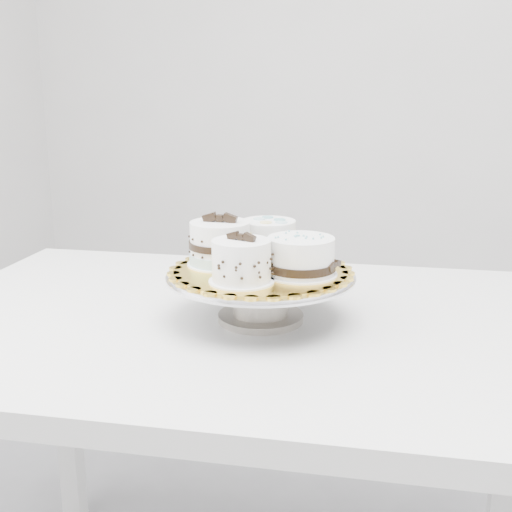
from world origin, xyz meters
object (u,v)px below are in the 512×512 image
(cake_swirl, at_px, (241,262))
(cake_dots, at_px, (269,239))
(cake_stand, at_px, (261,288))
(cake_ribbon, at_px, (301,257))
(cake_banded, at_px, (220,245))
(table, at_px, (242,357))
(cake_board, at_px, (261,271))

(cake_swirl, bearing_deg, cake_dots, 103.19)
(cake_stand, xyz_separation_m, cake_ribbon, (0.07, -0.01, 0.06))
(cake_banded, xyz_separation_m, cake_ribbon, (0.15, -0.02, -0.01))
(cake_stand, height_order, cake_swirl, cake_swirl)
(table, xyz_separation_m, cake_dots, (0.03, 0.07, 0.21))
(table, distance_m, cake_ribbon, 0.23)
(cake_stand, bearing_deg, cake_swirl, -94.79)
(table, height_order, cake_ribbon, cake_ribbon)
(cake_board, height_order, cake_swirl, cake_swirl)
(cake_banded, bearing_deg, table, -7.91)
(cake_board, distance_m, cake_banded, 0.09)
(table, xyz_separation_m, cake_banded, (-0.04, 0.00, 0.21))
(cake_stand, bearing_deg, cake_board, 0.00)
(table, height_order, cake_banded, cake_banded)
(cake_board, height_order, cake_banded, cake_banded)
(cake_stand, height_order, cake_ribbon, cake_ribbon)
(cake_stand, bearing_deg, cake_ribbon, -5.58)
(cake_banded, bearing_deg, cake_stand, -10.62)
(cake_banded, relative_size, cake_dots, 0.98)
(cake_dots, bearing_deg, cake_swirl, -81.86)
(table, distance_m, cake_stand, 0.14)
(table, distance_m, cake_banded, 0.21)
(cake_swirl, distance_m, cake_dots, 0.15)
(table, xyz_separation_m, cake_ribbon, (0.11, -0.01, 0.20))
(cake_board, relative_size, cake_banded, 2.54)
(cake_board, relative_size, cake_swirl, 2.66)
(cake_board, distance_m, cake_swirl, 0.09)
(cake_stand, relative_size, cake_dots, 2.73)
(cake_board, xyz_separation_m, cake_dots, (-0.01, 0.07, 0.04))
(cake_ribbon, bearing_deg, cake_stand, -174.91)
(cake_board, bearing_deg, cake_swirl, -94.79)
(cake_stand, xyz_separation_m, cake_swirl, (-0.01, -0.08, 0.07))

